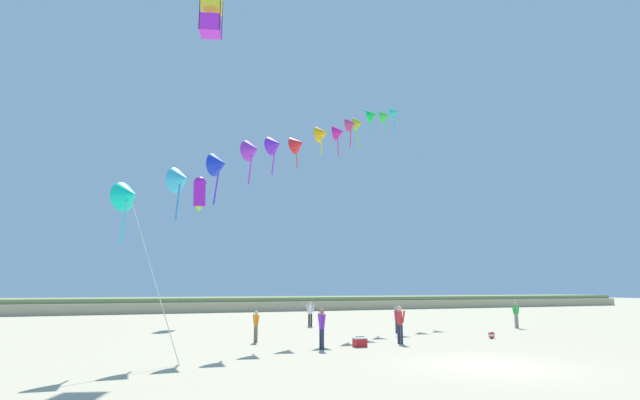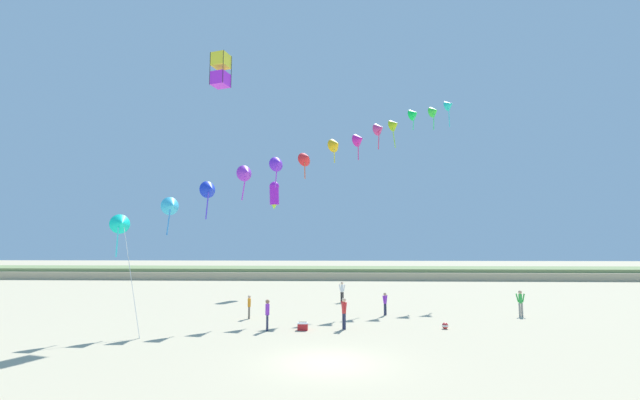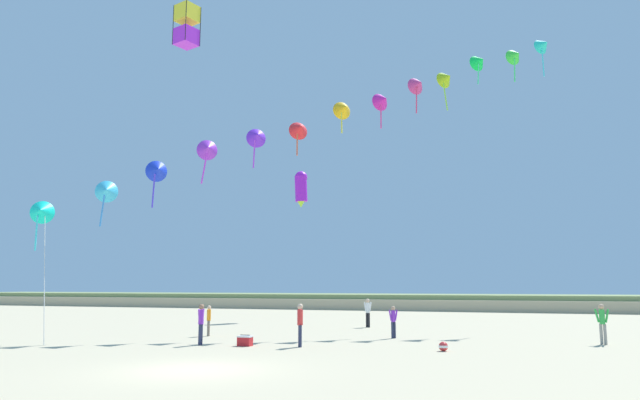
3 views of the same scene
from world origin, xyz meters
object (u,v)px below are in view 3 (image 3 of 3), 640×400
(person_near_left, at_px, (393,320))
(beach_ball, at_px, (443,346))
(person_far_right, at_px, (209,318))
(person_far_left, at_px, (368,311))
(large_kite_low_lead, at_px, (301,188))
(person_near_right, at_px, (300,322))
(person_far_center, at_px, (602,321))
(large_kite_mid_trail, at_px, (187,26))
(person_mid_center, at_px, (201,321))
(beach_cooler, at_px, (245,341))

(person_near_left, xyz_separation_m, beach_ball, (2.90, -4.70, -0.70))
(person_near_left, distance_m, person_far_right, 9.20)
(person_near_left, relative_size, person_far_left, 0.89)
(large_kite_low_lead, bearing_deg, person_near_right, -69.38)
(person_far_center, bearing_deg, large_kite_mid_trail, -178.11)
(large_kite_mid_trail, bearing_deg, person_mid_center, -48.42)
(person_near_right, bearing_deg, beach_ball, 3.78)
(person_far_left, height_order, person_far_right, person_far_left)
(large_kite_mid_trail, bearing_deg, person_near_left, 3.45)
(person_near_left, height_order, large_kite_low_lead, large_kite_low_lead)
(person_near_left, bearing_deg, large_kite_mid_trail, -176.55)
(person_far_right, bearing_deg, beach_ball, -13.68)
(person_near_left, height_order, large_kite_mid_trail, large_kite_mid_trail)
(person_far_right, distance_m, large_kite_mid_trail, 16.72)
(large_kite_low_lead, distance_m, large_kite_mid_trail, 15.73)
(person_far_center, height_order, large_kite_mid_trail, large_kite_mid_trail)
(person_far_center, bearing_deg, beach_cooler, -159.27)
(person_far_right, distance_m, person_far_center, 18.24)
(beach_cooler, bearing_deg, person_near_left, 46.23)
(person_far_right, bearing_deg, person_near_right, -28.13)
(person_mid_center, xyz_separation_m, person_far_right, (-1.84, 3.91, -0.12))
(person_far_center, bearing_deg, person_near_right, -157.11)
(person_near_left, height_order, person_far_left, person_far_left)
(beach_cooler, bearing_deg, beach_ball, 5.19)
(large_kite_mid_trail, xyz_separation_m, beach_cooler, (6.42, -4.74, -17.14))
(person_mid_center, bearing_deg, large_kite_low_lead, 97.67)
(person_far_left, relative_size, large_kite_low_lead, 0.60)
(large_kite_low_lead, relative_size, large_kite_mid_trail, 1.19)
(beach_ball, bearing_deg, person_mid_center, -174.28)
(person_far_left, distance_m, person_far_right, 10.35)
(large_kite_mid_trail, distance_m, beach_ball, 22.85)
(person_near_left, bearing_deg, beach_cooler, -133.77)
(person_near_right, bearing_deg, person_far_center, 22.89)
(beach_cooler, xyz_separation_m, beach_ball, (8.11, 0.74, -0.03))
(person_near_left, xyz_separation_m, person_near_right, (-2.88, -5.09, 0.13))
(person_far_left, relative_size, large_kite_mid_trail, 0.72)
(person_near_right, xyz_separation_m, person_far_center, (12.01, 5.07, -0.02))
(person_far_center, distance_m, beach_cooler, 15.35)
(large_kite_mid_trail, bearing_deg, person_far_center, 1.89)
(person_far_center, relative_size, beach_ball, 4.75)
(person_mid_center, xyz_separation_m, beach_ball, (10.08, 1.01, -0.82))
(person_far_left, bearing_deg, large_kite_low_lead, 136.26)
(large_kite_mid_trail, height_order, beach_ball, large_kite_mid_trail)
(person_near_right, relative_size, beach_ball, 4.87)
(beach_ball, bearing_deg, person_far_right, 166.32)
(person_mid_center, bearing_deg, beach_ball, 5.72)
(person_far_right, bearing_deg, large_kite_low_lead, 92.63)
(person_near_left, height_order, person_far_right, person_near_left)
(person_far_left, xyz_separation_m, large_kite_mid_trail, (-8.74, -7.23, 16.36))
(person_far_left, height_order, large_kite_low_lead, large_kite_low_lead)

